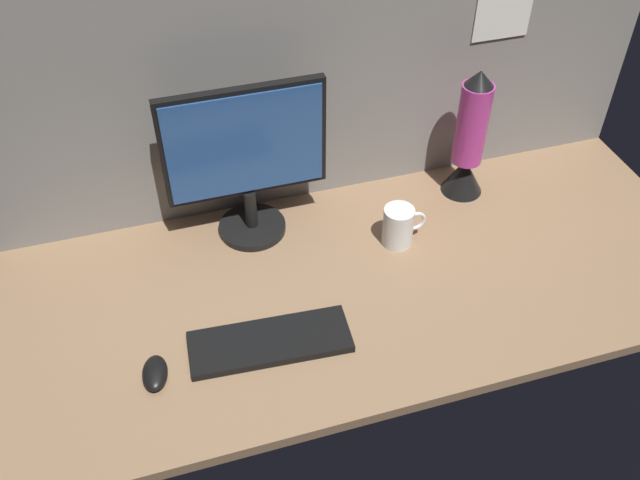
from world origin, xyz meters
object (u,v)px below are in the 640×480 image
Objects in this scene: monitor at (246,157)px; keyboard at (270,342)px; lava_lamp at (469,144)px; mug_ceramic_white at (399,226)px; mouse at (155,373)px.

keyboard is at bearing -96.89° from monitor.
lava_lamp is at bearing -1.20° from monitor.
lava_lamp is at bearing 30.71° from mug_ceramic_white.
mouse is 0.25× the size of lava_lamp.
mouse is (-26.36, -1.70, 0.70)cm from keyboard.
keyboard is (-4.89, -40.46, -22.81)cm from monitor.
monitor is at bearing 87.02° from keyboard.
monitor is at bearing 155.26° from mug_ceramic_white.
monitor is 56.94cm from mouse.
keyboard is 78.50cm from lava_lamp.
keyboard is 3.85× the size of mouse.
mug_ceramic_white is at bearing -149.29° from lava_lamp.
keyboard is 47.45cm from mug_ceramic_white.
lava_lamp reaches higher than keyboard.
mug_ceramic_white reaches higher than mouse.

